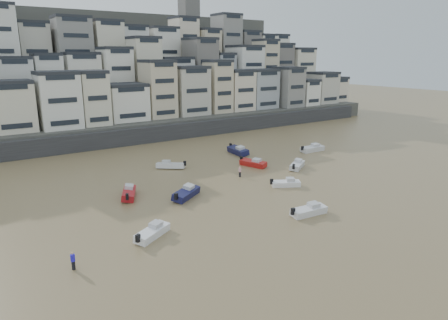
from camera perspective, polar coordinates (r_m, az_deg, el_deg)
ground at (r=32.82m, az=16.67°, el=-20.65°), size 400.00×400.00×0.00m
harbor_wall at (r=88.74m, az=-12.62°, el=3.39°), size 140.00×3.00×3.50m
hillside at (r=126.48m, az=-17.74°, el=11.50°), size 141.04×66.00×50.00m
boat_a at (r=49.45m, az=12.03°, el=-6.91°), size 5.27×2.13×1.40m
boat_b at (r=59.26m, az=8.85°, el=-3.18°), size 4.69×3.50×1.24m
boat_c at (r=54.25m, az=-5.42°, el=-4.60°), size 5.76×4.60×1.54m
boat_d at (r=69.04m, az=10.43°, el=-0.57°), size 5.46×4.33×1.46m
boat_e at (r=69.27m, az=4.19°, el=-0.32°), size 3.27×5.57×1.44m
boat_f at (r=55.69m, az=-13.44°, el=-4.46°), size 3.97×5.73×1.50m
boat_g at (r=81.71m, az=12.52°, el=1.74°), size 5.80×2.01×1.57m
boat_h at (r=68.43m, az=-7.65°, el=-0.61°), size 5.16×4.56×1.42m
boat_i at (r=77.73m, az=2.00°, el=1.48°), size 2.67×6.39×1.69m
boat_j at (r=43.49m, az=-10.22°, el=-9.93°), size 5.25×4.00×1.39m
person_blue at (r=39.22m, az=-20.77°, el=-13.30°), size 0.44×0.44×1.74m
person_pink at (r=63.07m, az=2.29°, el=-1.67°), size 0.44×0.44×1.74m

